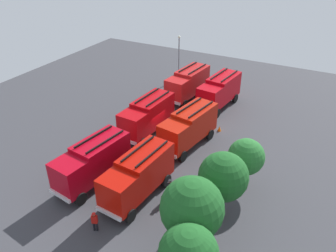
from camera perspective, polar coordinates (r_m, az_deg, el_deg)
ground_plane at (r=36.01m, az=0.00°, el=-1.93°), size 56.00×56.00×0.00m
fire_truck_0 at (r=43.68m, az=3.33°, el=7.20°), size 7.42×3.40×3.88m
fire_truck_1 at (r=35.85m, az=-3.47°, el=1.83°), size 7.35×3.15×3.88m
fire_truck_2 at (r=29.52m, az=-12.48°, el=-5.73°), size 7.46×3.51×3.88m
fire_truck_3 at (r=41.91m, az=8.55°, el=5.89°), size 7.43×3.42×3.88m
fire_truck_4 at (r=33.79m, az=3.45°, el=-0.05°), size 7.50×3.68×3.88m
fire_truck_5 at (r=27.47m, az=-5.03°, el=-8.08°), size 7.38×3.23×3.88m
firefighter_0 at (r=40.64m, az=-3.98°, el=3.59°), size 0.30×0.45×1.79m
firefighter_1 at (r=36.05m, az=-8.24°, el=-0.52°), size 0.45×0.48×1.66m
firefighter_2 at (r=27.85m, az=0.34°, el=-10.29°), size 0.30×0.44×1.83m
firefighter_3 at (r=25.93m, az=-12.13°, el=-15.23°), size 0.38×0.48×1.64m
firefighter_4 at (r=38.32m, az=5.18°, el=1.78°), size 0.29×0.43×1.77m
tree_0 at (r=28.32m, az=12.88°, el=-5.05°), size 3.01×3.01×4.66m
tree_1 at (r=24.84m, az=9.20°, el=-8.37°), size 3.63×3.63×5.62m
tree_2 at (r=21.57m, az=4.02°, el=-13.56°), size 4.03×4.03×6.25m
traffic_cone_0 at (r=37.94m, az=-5.42°, el=0.21°), size 0.39×0.39×0.56m
traffic_cone_1 at (r=42.60m, az=4.61°, el=3.84°), size 0.45×0.45×0.65m
traffic_cone_2 at (r=37.45m, az=8.57°, el=-0.42°), size 0.41×0.41×0.58m
lamppost at (r=49.38m, az=1.83°, el=11.92°), size 0.36×0.36×6.33m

